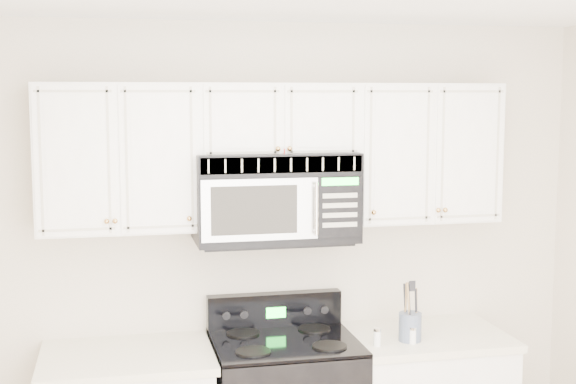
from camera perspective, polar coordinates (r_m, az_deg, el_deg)
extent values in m
cube|color=beige|center=(4.47, -1.25, -4.82)|extent=(3.50, 0.01, 2.60)
cube|color=beige|center=(4.19, -11.39, -11.45)|extent=(0.86, 0.65, 0.04)
cube|color=beige|center=(4.50, 9.77, -10.09)|extent=(0.86, 0.65, 0.04)
cube|color=black|center=(4.26, -0.21, -10.62)|extent=(0.75, 0.64, 0.02)
cube|color=black|center=(4.50, -0.98, -8.42)|extent=(0.75, 0.08, 0.20)
cube|color=#25FF3D|center=(4.45, -0.86, -8.57)|extent=(0.11, 0.00, 0.06)
cube|color=white|center=(4.14, -12.04, 2.41)|extent=(0.80, 0.33, 0.75)
cube|color=white|center=(4.46, 9.54, 2.79)|extent=(0.80, 0.33, 0.75)
cube|color=white|center=(4.21, -0.84, 5.10)|extent=(0.84, 0.33, 0.39)
sphere|color=#B6884A|center=(3.98, -12.20, -2.04)|extent=(0.03, 0.03, 0.03)
sphere|color=#B6884A|center=(4.00, -7.03, -1.89)|extent=(0.03, 0.03, 0.03)
sphere|color=#B6884A|center=(4.20, 6.12, -1.46)|extent=(0.03, 0.03, 0.03)
sphere|color=#B6884A|center=(4.33, 10.64, -1.29)|extent=(0.03, 0.03, 0.03)
sphere|color=#B6884A|center=(4.03, -0.72, 3.09)|extent=(0.03, 0.03, 0.03)
sphere|color=#B6884A|center=(4.04, 0.12, 3.10)|extent=(0.03, 0.03, 0.03)
cylinder|color=#D00100|center=(4.04, -0.26, 2.31)|extent=(0.01, 0.00, 0.11)
sphere|color=#B6884A|center=(4.05, -0.26, 1.45)|extent=(0.04, 0.04, 0.04)
cube|color=black|center=(4.20, -0.97, -0.30)|extent=(0.84, 0.42, 0.46)
cube|color=#B8B2A4|center=(3.98, -0.39, 1.95)|extent=(0.82, 0.01, 0.08)
cube|color=#ABABAB|center=(3.97, -1.99, -1.28)|extent=(0.59, 0.01, 0.31)
cube|color=black|center=(3.96, -2.40, -1.30)|extent=(0.43, 0.01, 0.24)
cube|color=black|center=(4.07, 3.69, -1.09)|extent=(0.23, 0.01, 0.31)
cube|color=#25FF3D|center=(4.04, 3.74, 0.75)|extent=(0.19, 0.00, 0.04)
cylinder|color=white|center=(4.00, 2.04, -1.22)|extent=(0.02, 0.02, 0.27)
cylinder|color=#525B71|center=(4.33, 8.67, -9.46)|extent=(0.12, 0.12, 0.15)
cylinder|color=olive|center=(4.32, 9.11, -8.47)|extent=(0.01, 0.01, 0.26)
cylinder|color=black|center=(4.32, 8.35, -8.30)|extent=(0.01, 0.01, 0.28)
cylinder|color=olive|center=(4.27, 8.63, -8.36)|extent=(0.01, 0.01, 0.30)
cylinder|color=black|center=(4.32, 9.10, -8.47)|extent=(0.01, 0.01, 0.26)
cylinder|color=olive|center=(4.32, 8.35, -8.30)|extent=(0.01, 0.01, 0.28)
cylinder|color=black|center=(4.27, 8.64, -8.36)|extent=(0.01, 0.01, 0.30)
cylinder|color=white|center=(4.23, 6.36, -10.32)|extent=(0.04, 0.04, 0.08)
cylinder|color=white|center=(4.21, 6.37, -9.71)|extent=(0.04, 0.04, 0.02)
cylinder|color=white|center=(4.29, 8.86, -10.14)|extent=(0.04, 0.04, 0.07)
cylinder|color=white|center=(4.28, 8.87, -9.57)|extent=(0.04, 0.04, 0.01)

